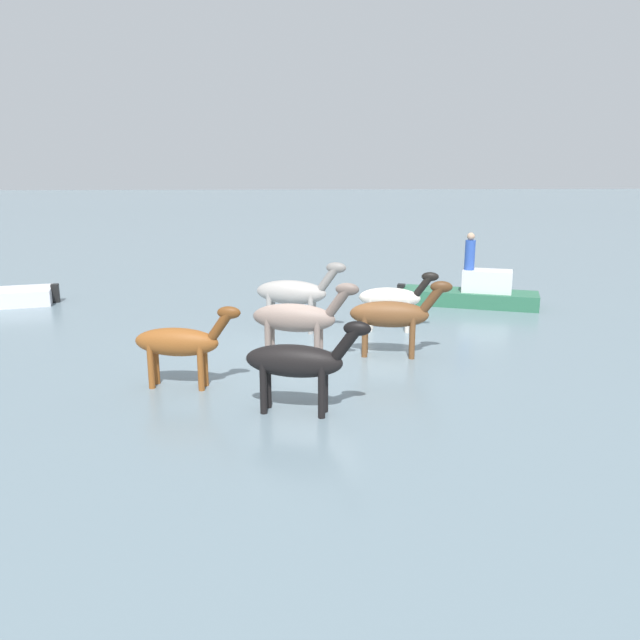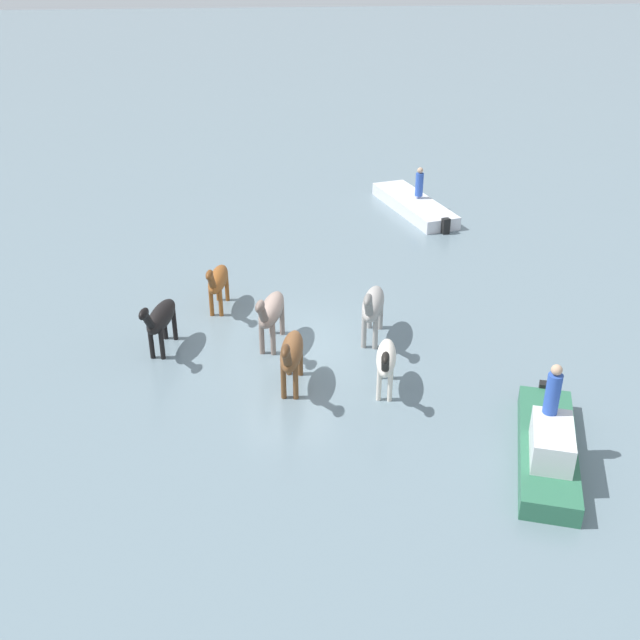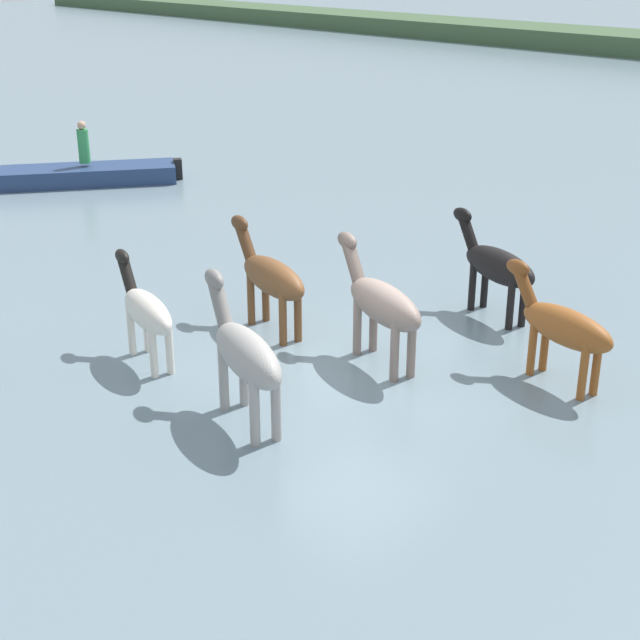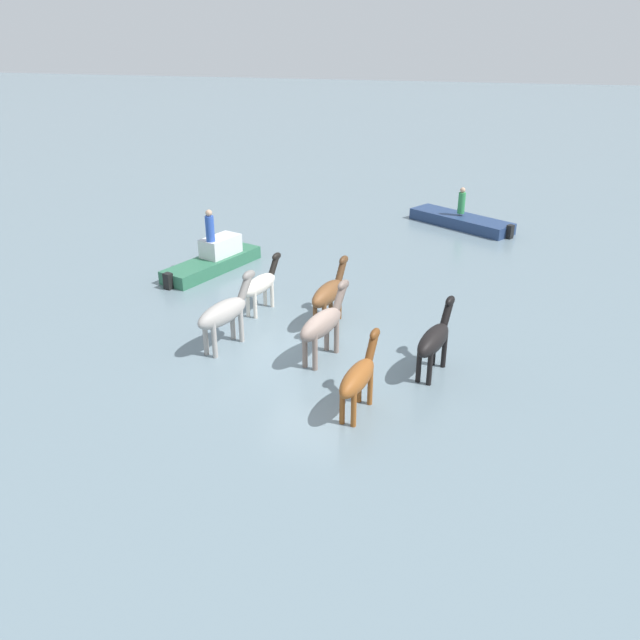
# 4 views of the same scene
# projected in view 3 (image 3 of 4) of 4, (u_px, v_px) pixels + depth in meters

# --- Properties ---
(ground_plane) EXTENTS (196.71, 196.71, 0.00)m
(ground_plane) POSITION_uv_depth(u_px,v_px,m) (356.00, 368.00, 14.93)
(ground_plane) COLOR slate
(horse_chestnut_trailing) EXTENTS (2.51, 1.13, 1.96)m
(horse_chestnut_trailing) POSITION_uv_depth(u_px,v_px,m) (245.00, 353.00, 12.85)
(horse_chestnut_trailing) COLOR #9E9993
(horse_chestnut_trailing) RESTS_ON ground_plane
(horse_lead) EXTENTS (2.49, 1.07, 1.93)m
(horse_lead) POSITION_uv_depth(u_px,v_px,m) (382.00, 303.00, 14.69)
(horse_lead) COLOR gray
(horse_lead) RESTS_ON ground_plane
(horse_pinto_flank) EXTENTS (2.26, 0.81, 1.74)m
(horse_pinto_flank) POSITION_uv_depth(u_px,v_px,m) (563.00, 326.00, 14.07)
(horse_pinto_flank) COLOR brown
(horse_pinto_flank) RESTS_ON ground_plane
(horse_rear_stallion) EXTENTS (2.16, 0.86, 1.67)m
(horse_rear_stallion) POSITION_uv_depth(u_px,v_px,m) (146.00, 310.00, 14.78)
(horse_rear_stallion) COLOR silver
(horse_rear_stallion) RESTS_ON ground_plane
(horse_mid_herd) EXTENTS (2.41, 0.88, 1.86)m
(horse_mid_herd) POSITION_uv_depth(u_px,v_px,m) (271.00, 277.00, 15.97)
(horse_mid_herd) COLOR brown
(horse_mid_herd) RESTS_ON ground_plane
(horse_dark_mare) EXTENTS (2.34, 0.97, 1.81)m
(horse_dark_mare) POSITION_uv_depth(u_px,v_px,m) (496.00, 265.00, 16.61)
(horse_dark_mare) COLOR black
(horse_dark_mare) RESTS_ON ground_plane
(boat_dinghy_port) EXTENTS (3.74, 4.90, 0.75)m
(boat_dinghy_port) POSITION_uv_depth(u_px,v_px,m) (90.00, 177.00, 26.29)
(boat_dinghy_port) COLOR navy
(boat_dinghy_port) RESTS_ON ground_plane
(person_spotter_bow) EXTENTS (0.32, 0.32, 1.19)m
(person_spotter_bow) POSITION_uv_depth(u_px,v_px,m) (83.00, 144.00, 25.92)
(person_spotter_bow) COLOR #338C4C
(person_spotter_bow) RESTS_ON boat_dinghy_port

